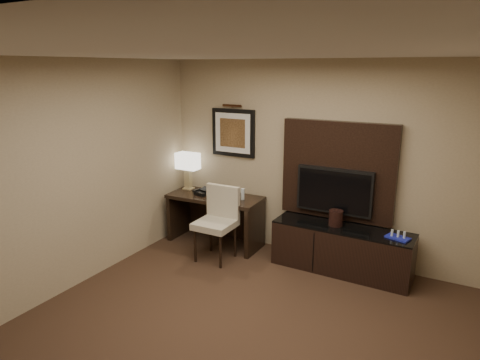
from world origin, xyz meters
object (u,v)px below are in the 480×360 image
Objects in this scene: tv at (334,191)px; desk_phone at (202,191)px; water_bottle at (243,194)px; ice_bucket at (336,218)px; desk at (215,220)px; desk_chair at (215,224)px; credenza at (341,249)px; table_lamp at (188,172)px; minibar_tray at (398,235)px.

desk_phone is at bearing -173.25° from tv.
water_bottle is 0.81× the size of ice_bucket.
ice_bucket is (1.37, -0.01, -0.12)m from water_bottle.
desk is 1.86m from tv.
water_bottle is (0.45, 0.03, 0.46)m from desk.
desk_chair reaches higher than water_bottle.
credenza is at bearing -2.21° from desk.
desk_chair reaches higher than ice_bucket.
desk is at bearing 121.38° from desk_chair.
tv reaches higher than desk_phone.
desk_phone is at bearing -23.09° from table_lamp.
table_lamp is 2.39m from ice_bucket.
desk is 5.19× the size of minibar_tray.
table_lamp is 1.96× the size of minibar_tray.
table_lamp is at bearing 166.18° from desk.
water_bottle is 2.16m from minibar_tray.
desk is 7.01× the size of desk_phone.
desk_chair is 1.15m from table_lamp.
credenza is at bearing -45.20° from tv.
credenza is at bearing -2.64° from table_lamp.
ice_bucket is at bearing 16.68° from desk_phone.
desk_chair is 5.17× the size of ice_bucket.
desk_chair is 2.34m from minibar_tray.
ice_bucket is at bearing -0.48° from water_bottle.
minibar_tray is at bearing 10.36° from desk_chair.
water_bottle is 0.61× the size of minibar_tray.
credenza is 6.57× the size of minibar_tray.
table_lamp is at bearing 144.66° from desk_chair.
ice_bucket is at bearing -62.82° from tv.
tv is 0.95× the size of desk_chair.
desk_chair is at bearing -161.57° from ice_bucket.
table_lamp is at bearing -178.10° from tv.
desk_phone is at bearing -178.28° from ice_bucket.
desk_chair is 6.42× the size of water_bottle.
water_bottle is at bearing 73.67° from desk_chair.
table_lamp reaches higher than desk_phone.
desk is 1.40× the size of tv.
table_lamp is 3.18m from minibar_tray.
desk_phone is at bearing 137.78° from desk_chair.
desk is 0.64m from water_bottle.
credenza is 10.85× the size of water_bottle.
credenza is 8.74× the size of ice_bucket.
ice_bucket is (1.52, 0.51, 0.19)m from desk_chair.
desk_chair is at bearing -60.45° from desk.
desk is 0.59m from desk_chair.
ice_bucket is 0.79m from minibar_tray.
water_bottle is (1.00, -0.08, -0.18)m from table_lamp.
tv is 1.66m from desk_chair.
credenza is 1.69× the size of desk_chair.
ice_bucket is at bearing 174.95° from minibar_tray.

